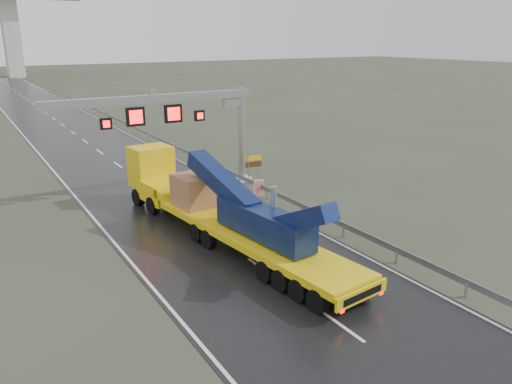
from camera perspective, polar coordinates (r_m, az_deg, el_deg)
ground at (r=21.77m, az=6.34°, el=-12.65°), size 400.00×400.00×0.00m
road at (r=57.06m, az=-18.93°, el=5.48°), size 11.00×200.00×0.02m
guardrail at (r=49.26m, az=-9.41°, el=5.25°), size 0.20×140.00×1.40m
sign_gantry at (r=35.96m, az=-8.42°, el=8.81°), size 14.90×1.20×7.42m
heavy_haul_truck at (r=28.68m, az=-5.54°, el=-1.13°), size 5.00×19.87×4.63m
exit_sign_pair at (r=37.87m, az=-0.28°, el=3.23°), size 1.33×0.17×2.28m
striped_barrier at (r=35.33m, az=0.33°, el=0.47°), size 0.75×0.51×1.16m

